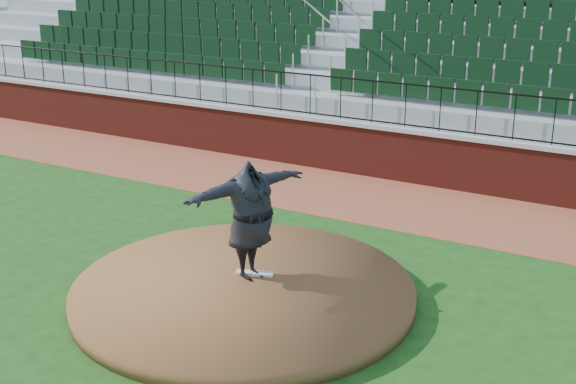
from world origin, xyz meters
name	(u,v)px	position (x,y,z in m)	size (l,w,h in m)	color
ground	(243,293)	(0.00, 0.00, 0.00)	(90.00, 90.00, 0.00)	#194614
warning_track	(375,199)	(0.00, 5.40, 0.01)	(34.00, 3.20, 0.01)	brown
field_wall	(403,156)	(0.00, 7.00, 0.60)	(34.00, 0.35, 1.20)	maroon
wall_cap	(404,129)	(0.00, 7.00, 1.25)	(34.00, 0.45, 0.10)	#B7B7B7
wall_railing	(406,106)	(0.00, 7.00, 1.80)	(34.00, 0.05, 1.00)	black
seating_stands	(445,67)	(0.00, 9.72, 2.30)	(34.00, 5.10, 4.60)	gray
concourse_wall	(478,37)	(0.00, 12.52, 2.75)	(34.00, 0.50, 5.50)	maroon
pitchers_mound	(244,292)	(0.13, -0.16, 0.12)	(5.46, 5.46, 0.25)	brown
pitching_rubber	(255,273)	(0.08, 0.26, 0.27)	(0.62, 0.15, 0.04)	white
pitcher	(251,221)	(0.08, 0.15, 1.23)	(2.41, 0.65, 1.96)	black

